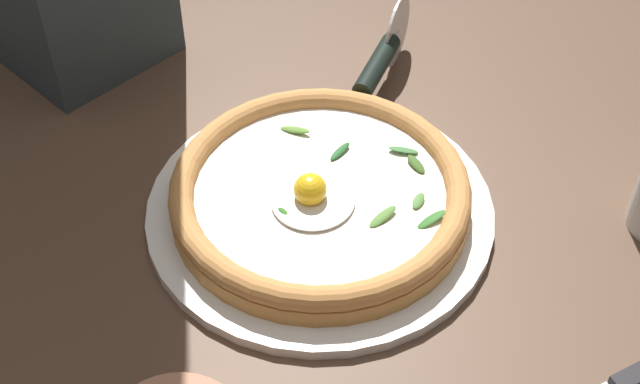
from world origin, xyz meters
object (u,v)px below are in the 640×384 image
at_px(pizza_cutter, 383,55).
at_px(pepper_shaker, 150,9).
at_px(table_knife, 628,380).
at_px(pizza, 320,193).

distance_m(pizza_cutter, pepper_shaker, 0.28).
relative_size(pizza_cutter, table_knife, 0.79).
bearing_deg(pepper_shaker, pizza_cutter, -72.33).
bearing_deg(pizza, table_knife, -90.81).
distance_m(table_knife, pepper_shaker, 0.66).
bearing_deg(table_knife, pepper_shaker, 79.20).
height_order(pizza, pizza_cutter, pizza_cutter).
height_order(pizza, table_knife, pizza).
bearing_deg(pizza_cutter, table_knife, -118.95).
distance_m(pizza, pizza_cutter, 0.22).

